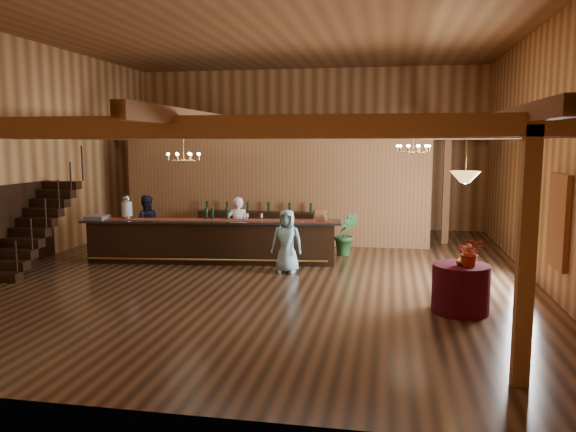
% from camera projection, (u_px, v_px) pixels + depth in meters
% --- Properties ---
extents(floor, '(14.00, 14.00, 0.00)m').
position_uv_depth(floor, '(264.00, 271.00, 13.16)').
color(floor, brown).
rests_on(floor, ground).
extents(ceiling, '(14.00, 14.00, 0.00)m').
position_uv_depth(ceiling, '(263.00, 28.00, 12.43)').
color(ceiling, brown).
rests_on(ceiling, wall_back).
extents(wall_back, '(12.00, 0.10, 5.50)m').
position_uv_depth(wall_back, '(308.00, 149.00, 19.62)').
color(wall_back, tan).
rests_on(wall_back, floor).
extents(wall_front, '(12.00, 0.10, 5.50)m').
position_uv_depth(wall_front, '(118.00, 166.00, 5.97)').
color(wall_front, tan).
rests_on(wall_front, floor).
extents(wall_left, '(0.10, 14.00, 5.50)m').
position_uv_depth(wall_left, '(27.00, 152.00, 13.86)').
color(wall_left, tan).
rests_on(wall_left, floor).
extents(wall_right, '(0.10, 14.00, 5.50)m').
position_uv_depth(wall_right, '(543.00, 154.00, 11.73)').
color(wall_right, tan).
rests_on(wall_right, floor).
extents(beam_grid, '(11.90, 13.90, 0.39)m').
position_uv_depth(beam_grid, '(268.00, 132.00, 13.23)').
color(beam_grid, brown).
rests_on(beam_grid, wall_left).
extents(support_posts, '(9.20, 10.20, 3.20)m').
position_uv_depth(support_posts, '(259.00, 205.00, 12.46)').
color(support_posts, brown).
rests_on(support_posts, floor).
extents(partition_wall, '(9.00, 0.18, 3.10)m').
position_uv_depth(partition_wall, '(274.00, 192.00, 16.46)').
color(partition_wall, brown).
rests_on(partition_wall, floor).
extents(window_right_front, '(0.12, 1.05, 1.75)m').
position_uv_depth(window_right_front, '(559.00, 221.00, 10.33)').
color(window_right_front, white).
rests_on(window_right_front, wall_right).
extents(window_right_back, '(0.12, 1.05, 1.75)m').
position_uv_depth(window_right_back, '(526.00, 206.00, 12.87)').
color(window_right_back, white).
rests_on(window_right_back, wall_right).
extents(staircase, '(1.00, 2.80, 2.00)m').
position_uv_depth(staircase, '(33.00, 227.00, 13.27)').
color(staircase, black).
rests_on(staircase, floor).
extents(backroom_boxes, '(4.10, 0.60, 1.10)m').
position_uv_depth(backroom_boxes, '(292.00, 217.00, 18.50)').
color(backroom_boxes, black).
rests_on(backroom_boxes, floor).
extents(tasting_bar, '(6.47, 1.52, 1.08)m').
position_uv_depth(tasting_bar, '(211.00, 241.00, 13.99)').
color(tasting_bar, black).
rests_on(tasting_bar, floor).
extents(beverage_dispenser, '(0.26, 0.26, 0.60)m').
position_uv_depth(beverage_dispenser, '(127.00, 208.00, 14.08)').
color(beverage_dispenser, silver).
rests_on(beverage_dispenser, tasting_bar).
extents(glass_rack_tray, '(0.50, 0.50, 0.10)m').
position_uv_depth(glass_rack_tray, '(98.00, 217.00, 14.06)').
color(glass_rack_tray, gray).
rests_on(glass_rack_tray, tasting_bar).
extents(raffle_drum, '(0.34, 0.24, 0.30)m').
position_uv_depth(raffle_drum, '(320.00, 214.00, 13.67)').
color(raffle_drum, '#A06640').
rests_on(raffle_drum, tasting_bar).
extents(bar_bottle_0, '(0.07, 0.07, 0.30)m').
position_uv_depth(bar_bottle_0, '(206.00, 214.00, 14.04)').
color(bar_bottle_0, black).
rests_on(bar_bottle_0, tasting_bar).
extents(bar_bottle_1, '(0.07, 0.07, 0.30)m').
position_uv_depth(bar_bottle_1, '(212.00, 214.00, 14.03)').
color(bar_bottle_1, black).
rests_on(bar_bottle_1, tasting_bar).
extents(bar_bottle_2, '(0.07, 0.07, 0.30)m').
position_uv_depth(bar_bottle_2, '(227.00, 214.00, 14.00)').
color(bar_bottle_2, black).
rests_on(bar_bottle_2, tasting_bar).
extents(backbar_shelf, '(3.51, 0.62, 0.99)m').
position_uv_depth(backbar_shelf, '(258.00, 228.00, 16.39)').
color(backbar_shelf, black).
rests_on(backbar_shelf, floor).
extents(round_table, '(1.00, 1.00, 0.86)m').
position_uv_depth(round_table, '(461.00, 289.00, 9.89)').
color(round_table, '#3B0C1A').
rests_on(round_table, floor).
extents(chandelier_left, '(0.80, 0.80, 0.69)m').
position_uv_depth(chandelier_left, '(184.00, 156.00, 13.12)').
color(chandelier_left, tan).
rests_on(chandelier_left, beam_grid).
extents(chandelier_right, '(0.80, 0.80, 0.51)m').
position_uv_depth(chandelier_right, '(413.00, 148.00, 13.65)').
color(chandelier_right, tan).
rests_on(chandelier_right, beam_grid).
extents(pendant_lamp, '(0.52, 0.52, 0.90)m').
position_uv_depth(pendant_lamp, '(465.00, 177.00, 9.63)').
color(pendant_lamp, tan).
rests_on(pendant_lamp, beam_grid).
extents(bartender, '(0.67, 0.53, 1.60)m').
position_uv_depth(bartender, '(238.00, 227.00, 14.52)').
color(bartender, white).
rests_on(bartender, floor).
extents(staff_second, '(0.95, 0.87, 1.59)m').
position_uv_depth(staff_second, '(146.00, 225.00, 15.07)').
color(staff_second, black).
rests_on(staff_second, floor).
extents(guest, '(0.74, 0.50, 1.47)m').
position_uv_depth(guest, '(287.00, 241.00, 12.89)').
color(guest, '#8BC3D1').
rests_on(guest, floor).
extents(floor_plant, '(0.72, 0.62, 1.16)m').
position_uv_depth(floor_plant, '(346.00, 234.00, 14.89)').
color(floor_plant, '#275124').
rests_on(floor_plant, floor).
extents(table_flowers, '(0.49, 0.43, 0.50)m').
position_uv_depth(table_flowers, '(470.00, 252.00, 9.64)').
color(table_flowers, '#A42109').
rests_on(table_flowers, round_table).
extents(table_vase, '(0.18, 0.18, 0.29)m').
position_uv_depth(table_vase, '(461.00, 257.00, 9.74)').
color(table_vase, tan).
rests_on(table_vase, round_table).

